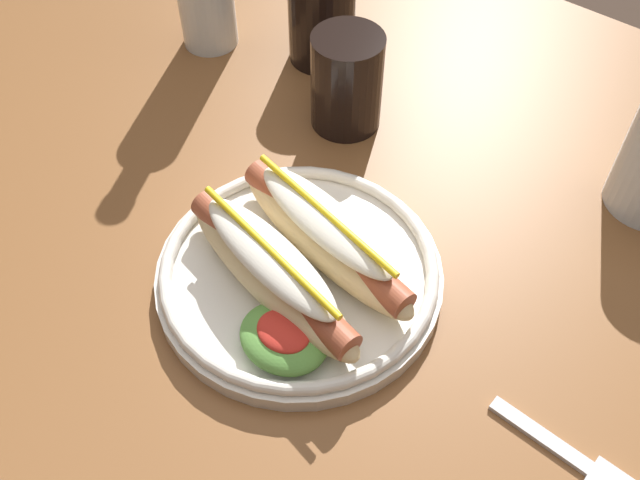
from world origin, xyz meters
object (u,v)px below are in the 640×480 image
Objects in this scene: soda_cup at (347,81)px; extra_cup at (322,14)px; hot_dog_plate at (298,267)px; fork at (573,458)px.

extra_cup is at bearing 140.70° from soda_cup.
hot_dog_plate is 2.12× the size of fork.
hot_dog_plate is at bearing -177.47° from fork.
fork is 0.53m from extra_cup.
soda_cup reaches higher than fork.
fork is (0.27, 0.00, -0.02)m from hot_dog_plate.
soda_cup reaches higher than hot_dog_plate.
extra_cup reaches higher than fork.
extra_cup is at bearing 151.22° from fork.
fork is at bearing -31.16° from extra_cup.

